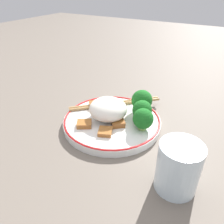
{
  "coord_description": "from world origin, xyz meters",
  "views": [
    {
      "loc": [
        0.22,
        -0.38,
        0.31
      ],
      "look_at": [
        0.0,
        0.0,
        0.04
      ],
      "focal_mm": 35.0,
      "sensor_mm": 36.0,
      "label": 1
    }
  ],
  "objects_px": {
    "broccoli_back_right": "(142,100)",
    "broccoli_back_center": "(142,110)",
    "broccoli_back_left": "(143,119)",
    "chopsticks": "(115,104)",
    "drinking_glass": "(178,167)",
    "plate": "(112,121)"
  },
  "relations": [
    {
      "from": "broccoli_back_left",
      "to": "chopsticks",
      "type": "bearing_deg",
      "value": 147.8
    },
    {
      "from": "broccoli_back_right",
      "to": "plate",
      "type": "bearing_deg",
      "value": -125.49
    },
    {
      "from": "broccoli_back_left",
      "to": "chopsticks",
      "type": "xyz_separation_m",
      "value": [
        -0.11,
        0.07,
        -0.02
      ]
    },
    {
      "from": "drinking_glass",
      "to": "plate",
      "type": "bearing_deg",
      "value": 150.46
    },
    {
      "from": "plate",
      "to": "broccoli_back_left",
      "type": "distance_m",
      "value": 0.09
    },
    {
      "from": "broccoli_back_left",
      "to": "drinking_glass",
      "type": "xyz_separation_m",
      "value": [
        0.11,
        -0.1,
        0.0
      ]
    },
    {
      "from": "broccoli_back_right",
      "to": "broccoli_back_center",
      "type": "bearing_deg",
      "value": -65.05
    },
    {
      "from": "plate",
      "to": "chopsticks",
      "type": "xyz_separation_m",
      "value": [
        -0.03,
        0.07,
        0.01
      ]
    },
    {
      "from": "broccoli_back_center",
      "to": "broccoli_back_right",
      "type": "relative_size",
      "value": 0.88
    },
    {
      "from": "broccoli_back_center",
      "to": "broccoli_back_left",
      "type": "bearing_deg",
      "value": -63.94
    },
    {
      "from": "plate",
      "to": "broccoli_back_left",
      "type": "xyz_separation_m",
      "value": [
        0.08,
        -0.0,
        0.03
      ]
    },
    {
      "from": "chopsticks",
      "to": "drinking_glass",
      "type": "xyz_separation_m",
      "value": [
        0.21,
        -0.17,
        0.02
      ]
    },
    {
      "from": "broccoli_back_center",
      "to": "broccoli_back_right",
      "type": "height_order",
      "value": "broccoli_back_right"
    },
    {
      "from": "broccoli_back_left",
      "to": "broccoli_back_right",
      "type": "bearing_deg",
      "value": 115.47
    },
    {
      "from": "broccoli_back_center",
      "to": "chopsticks",
      "type": "xyz_separation_m",
      "value": [
        -0.09,
        0.04,
        -0.03
      ]
    },
    {
      "from": "broccoli_back_left",
      "to": "drinking_glass",
      "type": "distance_m",
      "value": 0.15
    },
    {
      "from": "plate",
      "to": "broccoli_back_left",
      "type": "height_order",
      "value": "broccoli_back_left"
    },
    {
      "from": "broccoli_back_left",
      "to": "chopsticks",
      "type": "distance_m",
      "value": 0.13
    },
    {
      "from": "broccoli_back_right",
      "to": "chopsticks",
      "type": "bearing_deg",
      "value": -179.49
    },
    {
      "from": "plate",
      "to": "broccoli_back_right",
      "type": "height_order",
      "value": "broccoli_back_right"
    },
    {
      "from": "chopsticks",
      "to": "broccoli_back_center",
      "type": "bearing_deg",
      "value": -21.26
    },
    {
      "from": "plate",
      "to": "drinking_glass",
      "type": "height_order",
      "value": "drinking_glass"
    }
  ]
}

